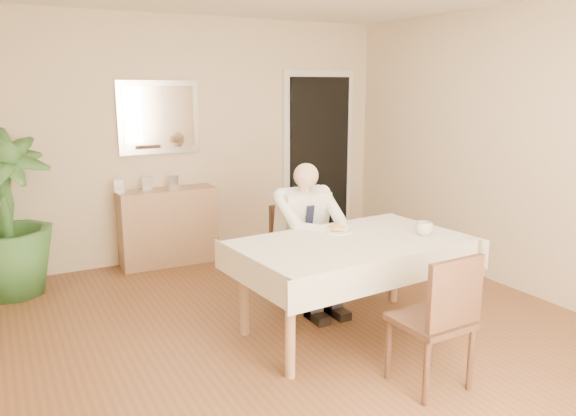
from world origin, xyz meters
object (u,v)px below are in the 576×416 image
dining_table (351,251)px  chair_far (295,247)px  seated_man (311,230)px  sideboard (168,227)px  chair_near (440,315)px  potted_palm (3,214)px  coffee_mug (424,229)px

dining_table → chair_far: size_ratio=2.12×
seated_man → chair_far: bearing=90.0°
dining_table → sideboard: size_ratio=1.78×
chair_near → sideboard: 3.40m
potted_palm → chair_near: bearing=-53.6°
chair_near → sideboard: bearing=100.2°
dining_table → chair_near: bearing=-93.4°
chair_near → coffee_mug: (0.54, 0.79, 0.30)m
chair_near → seated_man: size_ratio=0.72×
seated_man → chair_near: bearing=-89.1°
seated_man → sideboard: (-0.72, 1.78, -0.29)m
seated_man → coffee_mug: size_ratio=9.58×
seated_man → potted_palm: potted_palm is taller
dining_table → chair_far: 0.90m
sideboard → coffee_mug: bearing=-62.4°
chair_far → potted_palm: potted_palm is taller
sideboard → potted_palm: bearing=-171.8°
coffee_mug → sideboard: coffee_mug is taller
dining_table → seated_man: 0.59m
coffee_mug → potted_palm: 3.67m
seated_man → sideboard: 1.95m
chair_far → seated_man: bearing=-90.4°
seated_man → coffee_mug: 0.94m
coffee_mug → chair_far: bearing=119.0°
dining_table → seated_man: seated_man is taller
chair_near → seated_man: (-0.02, 1.53, 0.19)m
coffee_mug → potted_palm: (-2.84, 2.32, -0.05)m
chair_near → sideboard: chair_near is taller
coffee_mug → sideboard: 2.87m
seated_man → coffee_mug: seated_man is taller
coffee_mug → sideboard: size_ratio=0.13×
sideboard → chair_far: bearing=-63.7°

